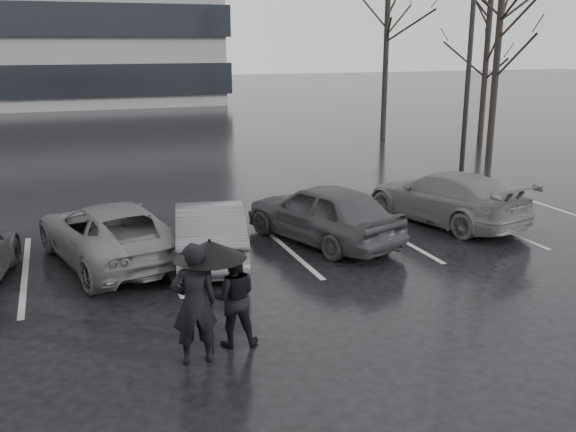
% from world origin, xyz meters
% --- Properties ---
extents(ground, '(160.00, 160.00, 0.00)m').
position_xyz_m(ground, '(0.00, 0.00, 0.00)').
color(ground, black).
rests_on(ground, ground).
extents(car_main, '(3.00, 4.52, 1.43)m').
position_xyz_m(car_main, '(1.57, 2.34, 0.71)').
color(car_main, black).
rests_on(car_main, ground).
extents(car_west_a, '(2.12, 4.17, 1.31)m').
position_xyz_m(car_west_a, '(-1.23, 2.00, 0.66)').
color(car_west_a, '#323235').
rests_on(car_west_a, ground).
extents(car_west_b, '(3.23, 5.03, 1.29)m').
position_xyz_m(car_west_b, '(-3.25, 2.61, 0.65)').
color(car_west_b, '#4A4A4C').
rests_on(car_west_b, ground).
extents(car_east, '(2.99, 4.95, 1.34)m').
position_xyz_m(car_east, '(5.23, 2.84, 0.67)').
color(car_east, '#4A4A4C').
rests_on(car_east, ground).
extents(pedestrian_left, '(0.69, 0.46, 1.85)m').
position_xyz_m(pedestrian_left, '(-2.49, -2.46, 0.92)').
color(pedestrian_left, black).
rests_on(pedestrian_left, ground).
extents(pedestrian_right, '(0.87, 0.74, 1.57)m').
position_xyz_m(pedestrian_right, '(-1.82, -2.10, 0.79)').
color(pedestrian_right, black).
rests_on(pedestrian_right, ground).
extents(umbrella, '(1.08, 1.08, 1.82)m').
position_xyz_m(umbrella, '(-2.20, -2.28, 1.66)').
color(umbrella, black).
rests_on(umbrella, ground).
extents(lamp_post, '(0.51, 0.51, 9.34)m').
position_xyz_m(lamp_post, '(8.73, 7.14, 4.28)').
color(lamp_post, gray).
rests_on(lamp_post, ground).
extents(stall_stripes, '(19.72, 5.00, 0.00)m').
position_xyz_m(stall_stripes, '(-0.80, 2.50, 0.00)').
color(stall_stripes, '#A7A7AA').
rests_on(stall_stripes, ground).
extents(tree_east, '(0.26, 0.26, 8.00)m').
position_xyz_m(tree_east, '(12.00, 10.00, 4.00)').
color(tree_east, black).
rests_on(tree_east, ground).
extents(tree_ne, '(0.26, 0.26, 7.00)m').
position_xyz_m(tree_ne, '(14.50, 14.00, 3.50)').
color(tree_ne, black).
rests_on(tree_ne, ground).
extents(tree_north, '(0.26, 0.26, 8.50)m').
position_xyz_m(tree_north, '(11.00, 17.00, 4.25)').
color(tree_north, black).
rests_on(tree_north, ground).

